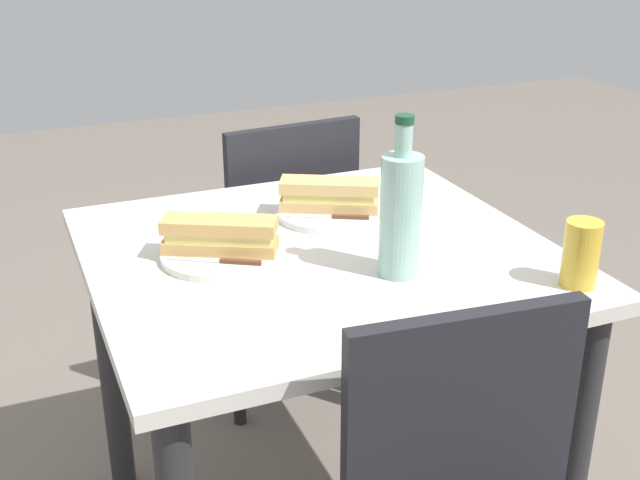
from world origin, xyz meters
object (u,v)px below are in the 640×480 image
object	(u,v)px
baguette_sandwich_far	(329,195)
knife_far	(333,217)
plate_near	(221,254)
baguette_sandwich_near	(220,235)
beer_glass	(581,254)
dining_table	(320,307)
chair_near	(279,242)
water_bottle	(401,212)
knife_near	(221,261)
plate_far	(329,212)

from	to	relation	value
baguette_sandwich_far	knife_far	distance (m)	0.06
plate_near	baguette_sandwich_far	bearing A→B (deg)	-156.02
baguette_sandwich_near	beer_glass	distance (m)	0.68
baguette_sandwich_near	dining_table	bearing A→B (deg)	169.68
chair_near	water_bottle	bearing A→B (deg)	87.06
baguette_sandwich_near	knife_near	xyz separation A→B (m)	(0.01, 0.05, -0.03)
dining_table	plate_near	size ratio (longest dim) A/B	3.85
dining_table	knife_far	size ratio (longest dim) A/B	5.53
plate_near	baguette_sandwich_near	bearing A→B (deg)	180.00
knife_near	baguette_sandwich_far	xyz separation A→B (m)	(-0.30, -0.18, 0.03)
beer_glass	baguette_sandwich_near	bearing A→B (deg)	-32.72
chair_near	beer_glass	bearing A→B (deg)	104.11
knife_near	water_bottle	world-z (taller)	water_bottle
chair_near	beer_glass	distance (m)	1.03
plate_far	beer_glass	distance (m)	0.57
dining_table	chair_near	size ratio (longest dim) A/B	1.06
beer_glass	dining_table	bearing A→B (deg)	-41.49
chair_near	dining_table	bearing A→B (deg)	77.89
water_bottle	plate_near	bearing A→B (deg)	-34.15
beer_glass	chair_near	bearing A→B (deg)	-75.89
knife_far	plate_near	bearing A→B (deg)	15.39
chair_near	baguette_sandwich_near	bearing A→B (deg)	60.67
baguette_sandwich_far	plate_near	bearing A→B (deg)	23.98
dining_table	knife_near	xyz separation A→B (m)	(0.21, 0.02, 0.15)
chair_near	plate_far	distance (m)	0.53
dining_table	baguette_sandwich_far	bearing A→B (deg)	-118.88
dining_table	chair_near	distance (m)	0.65
plate_near	baguette_sandwich_near	distance (m)	0.04
baguette_sandwich_near	water_bottle	distance (m)	0.36
plate_near	plate_far	world-z (taller)	same
baguette_sandwich_far	beer_glass	xyz separation A→B (m)	(-0.28, 0.49, 0.01)
knife_far	dining_table	bearing A→B (deg)	55.64
water_bottle	knife_near	bearing A→B (deg)	-25.23
dining_table	plate_far	world-z (taller)	plate_far
dining_table	plate_far	xyz separation A→B (m)	(-0.09, -0.16, 0.14)
dining_table	chair_near	bearing A→B (deg)	-102.11
plate_near	knife_near	bearing A→B (deg)	74.24
knife_near	plate_far	size ratio (longest dim) A/B	0.68
chair_near	baguette_sandwich_far	bearing A→B (deg)	84.57
dining_table	baguette_sandwich_far	xyz separation A→B (m)	(-0.09, -0.16, 0.18)
plate_near	plate_far	size ratio (longest dim) A/B	1.00
baguette_sandwich_far	knife_far	bearing A→B (deg)	74.74
baguette_sandwich_near	beer_glass	xyz separation A→B (m)	(-0.57, 0.37, 0.01)
chair_near	knife_far	world-z (taller)	chair_near
knife_far	beer_glass	world-z (taller)	beer_glass
baguette_sandwich_near	knife_far	world-z (taller)	baguette_sandwich_near
baguette_sandwich_near	plate_far	bearing A→B (deg)	-156.02
chair_near	knife_far	bearing A→B (deg)	83.54
plate_far	baguette_sandwich_far	distance (m)	0.04
knife_far	water_bottle	bearing A→B (deg)	93.75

